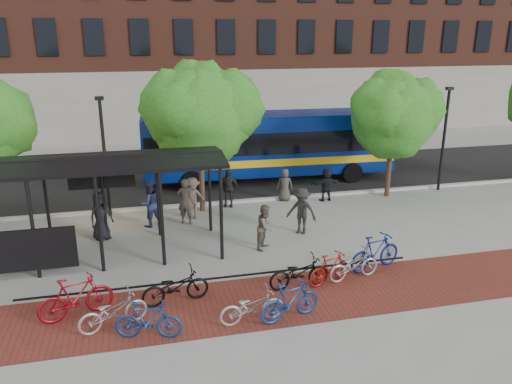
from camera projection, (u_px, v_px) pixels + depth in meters
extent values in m
plane|color=#9E9E99|center=(289.00, 232.00, 19.90)|extent=(160.00, 160.00, 0.00)
cube|color=black|center=(246.00, 178.00, 27.31)|extent=(160.00, 8.00, 0.01)
cube|color=#B7B7B2|center=(264.00, 199.00, 23.58)|extent=(160.00, 0.25, 0.12)
cube|color=maroon|center=(273.00, 300.00, 14.82)|extent=(24.00, 3.00, 0.01)
cube|color=black|center=(225.00, 290.00, 15.37)|extent=(12.00, 0.05, 0.95)
cube|color=brown|center=(314.00, 3.00, 43.15)|extent=(55.00, 14.00, 20.00)
cylinder|color=black|center=(33.00, 230.00, 15.69)|extent=(0.12, 0.12, 3.30)
cylinder|color=black|center=(47.00, 203.00, 18.19)|extent=(0.12, 0.12, 3.30)
cylinder|color=black|center=(99.00, 225.00, 16.13)|extent=(0.12, 0.12, 3.30)
cylinder|color=black|center=(104.00, 199.00, 18.63)|extent=(0.12, 0.12, 3.30)
cylinder|color=black|center=(162.00, 220.00, 16.57)|extent=(0.12, 0.12, 3.30)
cylinder|color=black|center=(158.00, 195.00, 19.07)|extent=(0.12, 0.12, 3.30)
cylinder|color=black|center=(221.00, 215.00, 17.02)|extent=(0.12, 0.12, 3.30)
cylinder|color=black|center=(210.00, 191.00, 19.52)|extent=(0.12, 0.12, 3.30)
cube|color=black|center=(1.00, 253.00, 15.62)|extent=(4.50, 0.08, 1.40)
cube|color=black|center=(63.00, 168.00, 15.96)|extent=(10.60, 1.65, 0.29)
cube|color=black|center=(68.00, 158.00, 17.26)|extent=(10.60, 1.65, 0.29)
cube|color=black|center=(71.00, 164.00, 18.03)|extent=(9.00, 0.10, 0.40)
cube|color=black|center=(102.00, 179.00, 18.50)|extent=(2.40, 0.12, 0.70)
cube|color=#FF7200|center=(102.00, 178.00, 18.57)|extent=(2.20, 0.02, 0.55)
cylinder|color=#382619|center=(202.00, 183.00, 21.91)|extent=(0.24, 0.24, 2.52)
sphere|color=#1F701D|center=(199.00, 117.00, 21.01)|extent=(4.20, 4.20, 4.20)
sphere|color=#1F701D|center=(223.00, 108.00, 21.34)|extent=(3.36, 3.36, 3.36)
sphere|color=#1F701D|center=(180.00, 109.00, 20.42)|extent=(3.15, 3.15, 3.15)
sphere|color=#1F701D|center=(200.00, 96.00, 21.16)|extent=(2.94, 2.94, 2.94)
cylinder|color=#382619|center=(388.00, 173.00, 23.93)|extent=(0.24, 0.24, 2.27)
sphere|color=#1F701D|center=(393.00, 118.00, 23.13)|extent=(3.80, 3.80, 3.80)
sphere|color=#1F701D|center=(410.00, 110.00, 23.43)|extent=(3.04, 3.04, 3.04)
sphere|color=#1F701D|center=(382.00, 111.00, 22.56)|extent=(2.85, 2.85, 2.85)
sphere|color=#1F701D|center=(392.00, 100.00, 23.27)|extent=(2.66, 2.66, 2.66)
cylinder|color=black|center=(105.00, 160.00, 20.92)|extent=(0.14, 0.14, 5.00)
cube|color=black|center=(99.00, 98.00, 20.14)|extent=(0.35, 0.20, 0.15)
cylinder|color=black|center=(444.00, 141.00, 24.46)|extent=(0.14, 0.14, 5.00)
cube|color=black|center=(450.00, 88.00, 23.68)|extent=(0.35, 0.20, 0.15)
cube|color=navy|center=(269.00, 143.00, 26.45)|extent=(13.28, 3.39, 3.02)
cube|color=black|center=(269.00, 138.00, 26.37)|extent=(13.01, 3.41, 1.10)
cube|color=yellow|center=(269.00, 156.00, 26.67)|extent=(13.15, 3.43, 0.38)
cube|color=navy|center=(269.00, 116.00, 26.00)|extent=(13.00, 3.09, 0.20)
cylinder|color=black|center=(192.00, 181.00, 24.79)|extent=(1.07, 0.35, 1.05)
cylinder|color=black|center=(188.00, 167.00, 27.46)|extent=(1.07, 0.35, 1.05)
cylinder|color=black|center=(352.00, 173.00, 26.34)|extent=(1.07, 0.35, 1.05)
cylinder|color=black|center=(334.00, 160.00, 29.00)|extent=(1.07, 0.35, 1.05)
imported|color=maroon|center=(76.00, 297.00, 13.74)|extent=(2.14, 1.21, 1.24)
imported|color=#A0A1A3|center=(113.00, 311.00, 13.29)|extent=(2.00, 1.26, 0.99)
imported|color=navy|center=(148.00, 320.00, 12.82)|extent=(1.81, 0.89, 1.05)
imported|color=black|center=(175.00, 287.00, 14.52)|extent=(2.07, 1.02, 1.04)
imported|color=#A8A8AA|center=(252.00, 306.00, 13.55)|extent=(1.88, 0.81, 0.96)
imported|color=navy|center=(290.00, 301.00, 13.67)|extent=(1.92, 0.98, 1.11)
imported|color=black|center=(299.00, 273.00, 15.39)|extent=(1.99, 0.82, 1.02)
imported|color=#9B180E|center=(331.00, 268.00, 15.68)|extent=(1.75, 1.02, 1.02)
imported|color=#AFAFB2|center=(354.00, 265.00, 15.97)|extent=(1.91, 0.98, 0.95)
imported|color=navy|center=(375.00, 252.00, 16.58)|extent=(2.13, 1.11, 1.23)
imported|color=black|center=(101.00, 216.00, 18.92)|extent=(1.10, 1.03, 1.90)
imported|color=#463F38|center=(186.00, 201.00, 20.49)|extent=(0.83, 0.71, 1.93)
imported|color=#212B4F|center=(149.00, 203.00, 20.20)|extent=(1.17, 1.06, 1.96)
imported|color=brown|center=(193.00, 198.00, 21.04)|extent=(1.21, 0.74, 1.82)
imported|color=black|center=(228.00, 188.00, 22.57)|extent=(1.11, 0.69, 1.75)
imported|color=black|center=(326.00, 184.00, 23.39)|extent=(1.51, 0.65, 1.57)
imported|color=#413B34|center=(285.00, 185.00, 23.40)|extent=(0.84, 0.64, 1.53)
imported|color=brown|center=(266.00, 227.00, 18.14)|extent=(1.01, 1.04, 1.69)
imported|color=black|center=(302.00, 211.00, 19.47)|extent=(1.38, 1.28, 1.87)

